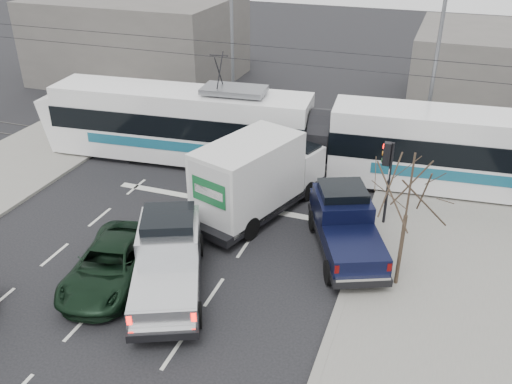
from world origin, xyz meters
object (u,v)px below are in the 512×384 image
(box_truck, at_px, (257,177))
(street_lamp_far, at_px, (229,36))
(bare_tree, at_px, (409,192))
(silver_pickup, at_px, (169,255))
(street_lamp_near, at_px, (432,62))
(green_car, at_px, (111,264))
(traffic_signal, at_px, (387,166))
(navy_pickup, at_px, (345,223))
(tram, at_px, (319,137))

(box_truck, bearing_deg, street_lamp_far, 136.44)
(street_lamp_far, relative_size, box_truck, 1.22)
(bare_tree, height_order, silver_pickup, bare_tree)
(street_lamp_near, height_order, green_car, street_lamp_near)
(traffic_signal, distance_m, street_lamp_near, 7.91)
(traffic_signal, bearing_deg, street_lamp_near, 83.59)
(bare_tree, bearing_deg, silver_pickup, -162.16)
(silver_pickup, distance_m, box_truck, 5.81)
(bare_tree, bearing_deg, traffic_signal, 105.76)
(bare_tree, relative_size, navy_pickup, 0.85)
(silver_pickup, bearing_deg, navy_pickup, 13.50)
(bare_tree, height_order, traffic_signal, bare_tree)
(street_lamp_far, xyz_separation_m, silver_pickup, (4.18, -15.95, -3.98))
(street_lamp_near, xyz_separation_m, silver_pickup, (-7.32, -13.95, -3.98))
(street_lamp_near, height_order, silver_pickup, street_lamp_near)
(silver_pickup, bearing_deg, street_lamp_near, 38.02)
(silver_pickup, distance_m, green_car, 2.13)
(box_truck, distance_m, green_car, 7.17)
(street_lamp_far, relative_size, tram, 0.32)
(street_lamp_far, xyz_separation_m, green_car, (2.21, -16.63, -4.39))
(box_truck, bearing_deg, bare_tree, -8.20)
(bare_tree, height_order, green_car, bare_tree)
(bare_tree, height_order, box_truck, bare_tree)
(tram, relative_size, navy_pickup, 4.71)
(street_lamp_far, bearing_deg, box_truck, -62.11)
(street_lamp_near, distance_m, navy_pickup, 10.74)
(green_car, bearing_deg, tram, 55.23)
(traffic_signal, bearing_deg, tram, 134.38)
(traffic_signal, bearing_deg, silver_pickup, -135.14)
(tram, bearing_deg, traffic_signal, -50.85)
(bare_tree, distance_m, tram, 9.29)
(tram, distance_m, box_truck, 4.81)
(street_lamp_near, bearing_deg, green_car, -122.43)
(bare_tree, height_order, navy_pickup, bare_tree)
(tram, height_order, box_truck, tram)
(bare_tree, relative_size, green_car, 0.97)
(navy_pickup, bearing_deg, bare_tree, -61.04)
(tram, xyz_separation_m, silver_pickup, (-2.81, -10.19, -0.86))
(street_lamp_far, height_order, box_truck, street_lamp_far)
(street_lamp_far, relative_size, green_car, 1.74)
(navy_pickup, height_order, green_car, navy_pickup)
(street_lamp_near, distance_m, tram, 6.64)
(silver_pickup, height_order, navy_pickup, navy_pickup)
(traffic_signal, distance_m, green_car, 11.23)
(silver_pickup, bearing_deg, green_car, 174.66)
(navy_pickup, relative_size, green_car, 1.14)
(box_truck, height_order, navy_pickup, box_truck)
(silver_pickup, bearing_deg, street_lamp_far, 80.40)
(box_truck, distance_m, navy_pickup, 4.38)
(tram, xyz_separation_m, navy_pickup, (2.55, -6.04, -0.85))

